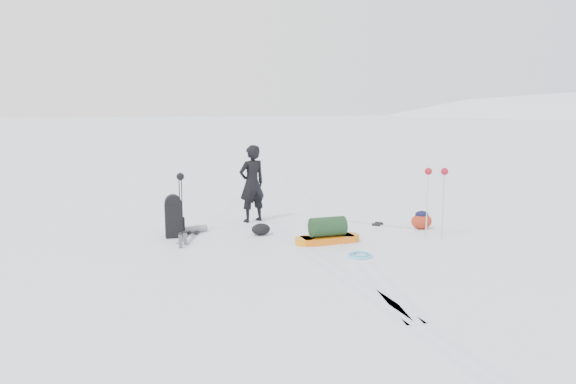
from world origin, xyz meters
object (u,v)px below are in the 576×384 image
(pulk_sled, at_px, (328,233))
(expedition_rucksack, at_px, (176,217))
(skier, at_px, (252,184))
(ski_poles_black, at_px, (180,184))

(pulk_sled, relative_size, expedition_rucksack, 1.51)
(expedition_rucksack, bearing_deg, pulk_sled, -24.71)
(skier, distance_m, pulk_sled, 2.72)
(expedition_rucksack, bearing_deg, ski_poles_black, 55.82)
(pulk_sled, bearing_deg, expedition_rucksack, 152.06)
(skier, bearing_deg, pulk_sled, 94.63)
(skier, height_order, ski_poles_black, skier)
(ski_poles_black, bearing_deg, skier, 30.74)
(pulk_sled, height_order, expedition_rucksack, expedition_rucksack)
(ski_poles_black, bearing_deg, pulk_sled, -25.00)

